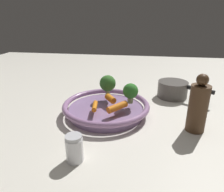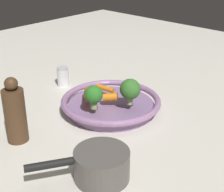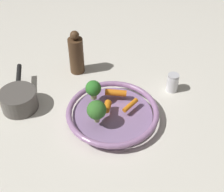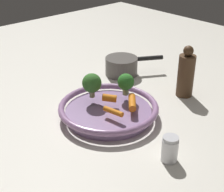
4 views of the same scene
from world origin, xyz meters
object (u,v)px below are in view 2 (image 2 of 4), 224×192
at_px(serving_bowl, 111,104).
at_px(salt_shaker, 63,77).
at_px(broccoli_floret_small, 130,89).
at_px(saucepan, 100,165).
at_px(baby_carrot_near_rim, 87,94).
at_px(baby_carrot_right, 110,97).
at_px(baby_carrot_back, 105,88).
at_px(broccoli_floret_edge, 94,95).
at_px(pepper_mill, 15,113).

height_order(serving_bowl, salt_shaker, salt_shaker).
height_order(broccoli_floret_small, saucepan, broccoli_floret_small).
bearing_deg(baby_carrot_near_rim, baby_carrot_right, -153.28).
distance_m(baby_carrot_back, broccoli_floret_edge, 0.13).
distance_m(broccoli_floret_small, saucepan, 0.28).
distance_m(serving_bowl, saucepan, 0.31).
xyz_separation_m(broccoli_floret_edge, saucepan, (-0.18, 0.16, -0.05)).
height_order(serving_bowl, pepper_mill, pepper_mill).
relative_size(baby_carrot_back, pepper_mill, 0.36).
bearing_deg(broccoli_floret_small, pepper_mill, 65.08).
relative_size(baby_carrot_back, salt_shaker, 0.93).
height_order(baby_carrot_back, salt_shaker, salt_shaker).
bearing_deg(broccoli_floret_edge, pepper_mill, 68.99).
height_order(baby_carrot_near_rim, broccoli_floret_edge, broccoli_floret_edge).
distance_m(baby_carrot_back, baby_carrot_right, 0.07).
height_order(baby_carrot_right, pepper_mill, pepper_mill).
xyz_separation_m(baby_carrot_near_rim, pepper_mill, (0.01, 0.23, 0.02)).
xyz_separation_m(serving_bowl, baby_carrot_right, (-0.01, 0.01, 0.03)).
distance_m(baby_carrot_right, pepper_mill, 0.27).
distance_m(broccoli_floret_edge, pepper_mill, 0.21).
bearing_deg(serving_bowl, pepper_mill, 76.88).
relative_size(baby_carrot_back, broccoli_floret_edge, 0.93).
distance_m(baby_carrot_near_rim, broccoli_floret_edge, 0.08).
bearing_deg(salt_shaker, pepper_mill, 121.42).
bearing_deg(salt_shaker, saucepan, 148.76).
distance_m(baby_carrot_near_rim, baby_carrot_right, 0.07).
distance_m(salt_shaker, saucepan, 0.51).
bearing_deg(pepper_mill, serving_bowl, -103.12).
relative_size(baby_carrot_near_rim, baby_carrot_back, 1.12).
bearing_deg(saucepan, pepper_mill, 7.44).
bearing_deg(baby_carrot_right, serving_bowl, -51.81).
bearing_deg(baby_carrot_right, broccoli_floret_edge, 90.40).
bearing_deg(baby_carrot_back, salt_shaker, -0.22).
xyz_separation_m(baby_carrot_back, saucepan, (-0.24, 0.27, -0.02)).
height_order(baby_carrot_right, broccoli_floret_edge, broccoli_floret_edge).
height_order(baby_carrot_right, saucepan, same).
height_order(baby_carrot_back, broccoli_floret_edge, broccoli_floret_edge).
bearing_deg(saucepan, baby_carrot_near_rim, -38.68).
bearing_deg(broccoli_floret_small, salt_shaker, -3.90).
height_order(broccoli_floret_small, salt_shaker, broccoli_floret_small).
bearing_deg(saucepan, salt_shaker, -31.24).
distance_m(serving_bowl, baby_carrot_right, 0.03).
bearing_deg(broccoli_floret_edge, serving_bowl, -82.21).
relative_size(baby_carrot_right, salt_shaker, 0.62).
distance_m(serving_bowl, baby_carrot_back, 0.06).
relative_size(broccoli_floret_small, pepper_mill, 0.44).
bearing_deg(baby_carrot_back, saucepan, 132.32).
bearing_deg(saucepan, broccoli_floret_edge, -41.41).
height_order(baby_carrot_near_rim, saucepan, same).
xyz_separation_m(serving_bowl, baby_carrot_back, (0.05, -0.03, 0.03)).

